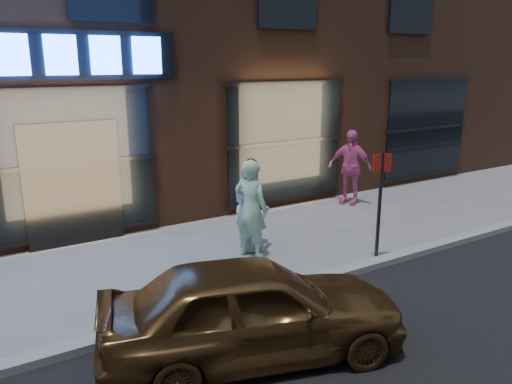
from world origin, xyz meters
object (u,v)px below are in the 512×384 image
at_px(man_bowtie, 251,209).
at_px(gold_sedan, 253,309).
at_px(man_cap, 251,206).
at_px(passerby, 350,167).
at_px(sign_post, 380,197).

bearing_deg(man_bowtie, gold_sedan, 122.40).
bearing_deg(man_cap, gold_sedan, 157.41).
distance_m(passerby, sign_post, 3.84).
height_order(passerby, sign_post, sign_post).
height_order(passerby, gold_sedan, passerby).
xyz_separation_m(man_bowtie, passerby, (3.92, 1.72, 0.03)).
bearing_deg(gold_sedan, man_cap, -14.22).
distance_m(man_bowtie, sign_post, 2.29).
xyz_separation_m(passerby, gold_sedan, (-5.57, -4.51, -0.31)).
bearing_deg(passerby, man_bowtie, -95.26).
bearing_deg(man_bowtie, man_cap, -58.88).
relative_size(passerby, sign_post, 0.94).
relative_size(man_cap, passerby, 0.90).
bearing_deg(sign_post, man_cap, 155.03).
bearing_deg(sign_post, man_bowtie, 165.39).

